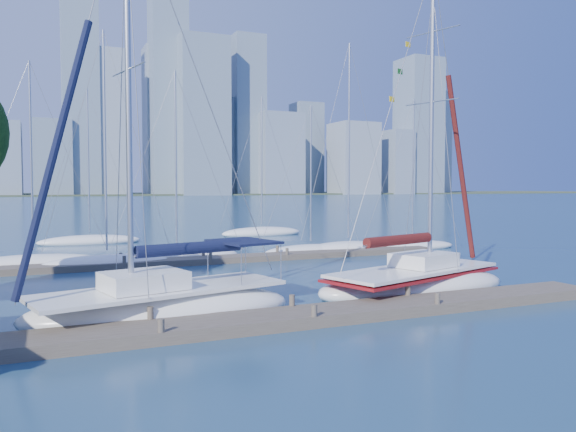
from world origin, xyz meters
name	(u,v)px	position (x,y,z in m)	size (l,w,h in m)	color
ground	(303,322)	(0.00, 0.00, 0.00)	(700.00, 700.00, 0.00)	navy
near_dock	(303,317)	(0.00, 0.00, 0.20)	(26.00, 2.00, 0.40)	#4A3F36
far_dock	(223,259)	(2.00, 16.00, 0.18)	(30.00, 1.80, 0.36)	#4A3F36
far_shore	(60,195)	(0.00, 320.00, 0.00)	(800.00, 100.00, 1.50)	#38472D
sailboat_navy	(162,287)	(-4.34, 2.42, 1.13)	(9.93, 5.22, 15.34)	white
sailboat_maroon	(415,268)	(6.74, 2.83, 1.11)	(9.87, 5.72, 15.07)	white
bg_boat_0	(34,263)	(-8.70, 18.11, 0.25)	(8.10, 2.25, 12.17)	white
bg_boat_1	(107,263)	(-4.80, 16.53, 0.27)	(7.66, 4.56, 13.91)	white
bg_boat_2	(177,256)	(-0.36, 18.25, 0.25)	(8.37, 3.30, 12.31)	white
bg_boat_3	(311,251)	(8.89, 17.71, 0.22)	(7.19, 3.59, 10.55)	white
bg_boat_4	(348,248)	(11.82, 17.60, 0.29)	(7.39, 2.77, 15.11)	white
bg_boat_5	(412,246)	(17.08, 17.23, 0.22)	(7.60, 3.97, 11.42)	white
bg_boat_6	(90,241)	(-4.71, 31.03, 0.25)	(8.34, 4.84, 12.88)	white
bg_boat_7	(262,232)	(11.04, 32.93, 0.28)	(8.31, 4.11, 13.60)	white
skyline	(118,126)	(28.26, 290.19, 36.67)	(503.72, 51.31, 117.77)	slate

